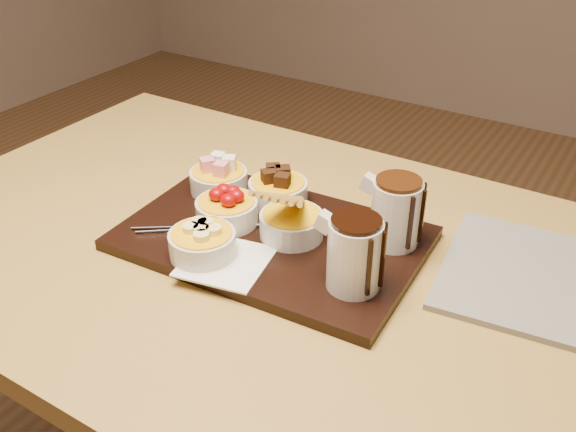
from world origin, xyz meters
The scene contains 12 objects.
dining_table centered at (0.00, 0.00, 0.65)m, with size 1.20×0.80×0.75m.
serving_board centered at (0.03, 0.01, 0.76)m, with size 0.46×0.30×0.02m, color black.
napkin centered at (0.02, -0.09, 0.77)m, with size 0.12×0.12×0.00m, color white.
bowl_marshmallows centered at (-0.12, 0.08, 0.79)m, with size 0.10×0.10×0.04m, color beige.
bowl_cake centered at (-0.01, 0.10, 0.79)m, with size 0.10×0.10×0.04m, color beige.
bowl_strawberries centered at (-0.05, 0.00, 0.79)m, with size 0.10×0.10×0.04m, color beige.
bowl_biscotti centered at (0.06, 0.02, 0.79)m, with size 0.10×0.10×0.04m, color beige.
bowl_bananas centered at (-0.02, -0.09, 0.79)m, with size 0.10×0.10×0.04m, color beige.
pitcher_dark_chocolate centered at (0.20, -0.04, 0.82)m, with size 0.07×0.07×0.10m, color silver.
pitcher_milk_chocolate centered at (0.20, 0.09, 0.82)m, with size 0.07×0.07×0.10m, color silver.
fondue_skewers centered at (-0.06, -0.02, 0.77)m, with size 0.26×0.03×0.01m, color silver, non-canonical shape.
newspaper centered at (0.45, 0.13, 0.76)m, with size 0.34×0.27×0.01m, color beige.
Camera 1 is at (0.50, -0.69, 1.32)m, focal length 40.00 mm.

